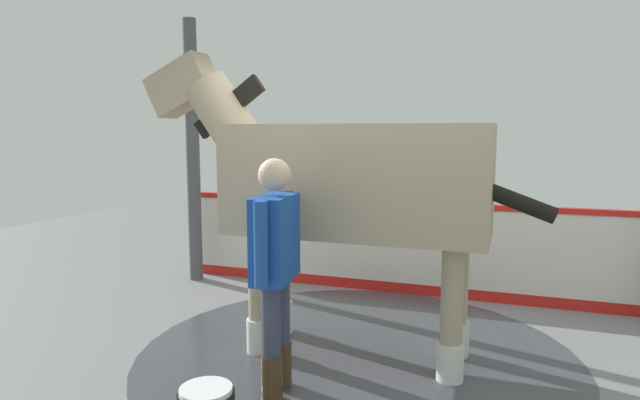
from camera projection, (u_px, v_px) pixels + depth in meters
ground_plane at (371, 350)px, 4.55m from camera, size 16.00×16.00×0.02m
wet_patch at (357, 353)px, 4.46m from camera, size 3.60×3.60×0.00m
barrier_wall at (401, 251)px, 6.10m from camera, size 0.14×5.17×1.05m
roof_post_near at (193, 152)px, 6.52m from camera, size 0.16×0.16×3.14m
horse at (344, 183)px, 4.32m from camera, size 0.89×3.39×2.50m
handler at (275, 261)px, 3.66m from camera, size 0.66×0.28×1.64m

